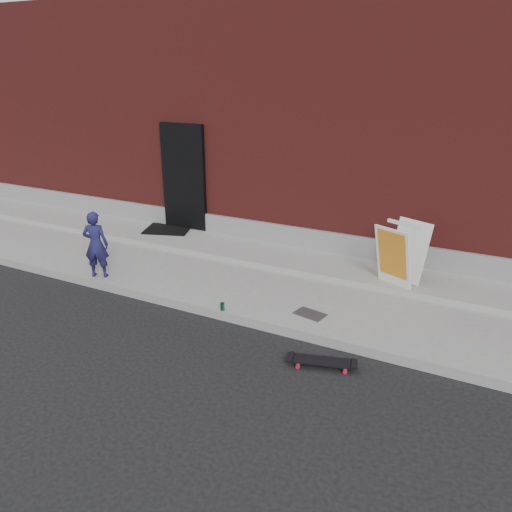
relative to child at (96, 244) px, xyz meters
The scene contains 10 objects.
ground 2.69m from the child, ahead, with size 80.00×80.00×0.00m, color black.
sidewalk 2.96m from the child, 26.81° to the left, with size 20.00×3.00×0.15m, color slate.
apron 3.43m from the child, 40.54° to the left, with size 20.00×1.20×0.10m, color gray.
building 7.47m from the child, 69.27° to the left, with size 20.00×8.10×5.00m.
child is the anchor object (origin of this frame).
skateboard 4.52m from the child, ahead, with size 0.89×0.44×0.10m.
pizza_sign 5.16m from the child, 21.44° to the left, with size 0.86×0.92×1.04m.
soda_can 2.68m from the child, ahead, with size 0.07×0.07×0.12m, color #1A8342.
doormat 2.53m from the child, 97.56° to the left, with size 0.96×0.78×0.03m, color black.
utility_plate 3.92m from the child, ahead, with size 0.45×0.29×0.01m, color #56555A.
Camera 1 is at (3.59, -5.78, 3.65)m, focal length 35.00 mm.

